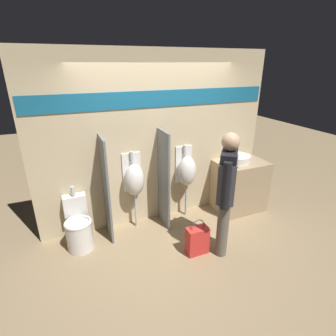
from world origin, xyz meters
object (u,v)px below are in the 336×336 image
(person_in_vest, at_px, (227,187))
(shopping_bag, at_px, (197,240))
(sink_basin, at_px, (237,158))
(urinal_near_counter, at_px, (134,180))
(urinal_far, at_px, (187,171))
(toilet, at_px, (79,228))
(cell_phone, at_px, (234,166))

(person_in_vest, bearing_deg, shopping_bag, 114.26)
(sink_basin, height_order, urinal_near_counter, urinal_near_counter)
(urinal_far, xyz_separation_m, person_in_vest, (0.05, -1.05, 0.17))
(sink_basin, height_order, urinal_far, urinal_far)
(sink_basin, relative_size, shopping_bag, 0.80)
(toilet, xyz_separation_m, shopping_bag, (1.49, -0.79, -0.09))
(sink_basin, relative_size, person_in_vest, 0.25)
(shopping_bag, bearing_deg, urinal_far, 72.68)
(toilet, bearing_deg, cell_phone, -2.76)
(urinal_near_counter, distance_m, person_in_vest, 1.42)
(person_in_vest, bearing_deg, urinal_far, 41.12)
(sink_basin, height_order, toilet, sink_basin)
(urinal_far, xyz_separation_m, toilet, (-1.79, -0.17, -0.53))
(cell_phone, xyz_separation_m, urinal_near_counter, (-1.62, 0.29, -0.08))
(urinal_far, xyz_separation_m, shopping_bag, (-0.30, -0.96, -0.62))
(sink_basin, bearing_deg, person_in_vest, -132.94)
(urinal_far, distance_m, person_in_vest, 1.07)
(urinal_near_counter, bearing_deg, toilet, -169.11)
(urinal_near_counter, height_order, toilet, urinal_near_counter)
(urinal_near_counter, distance_m, toilet, 1.05)
(cell_phone, distance_m, urinal_far, 0.78)
(shopping_bag, bearing_deg, person_in_vest, -14.36)
(cell_phone, xyz_separation_m, shopping_bag, (-1.02, -0.67, -0.71))
(toilet, xyz_separation_m, person_in_vest, (1.84, -0.88, 0.70))
(person_in_vest, xyz_separation_m, shopping_bag, (-0.35, 0.09, -0.79))
(toilet, distance_m, person_in_vest, 2.16)
(cell_phone, height_order, urinal_far, urinal_far)
(sink_basin, xyz_separation_m, cell_phone, (-0.21, -0.18, -0.05))
(toilet, height_order, shopping_bag, toilet)
(cell_phone, height_order, urinal_near_counter, urinal_near_counter)
(urinal_near_counter, relative_size, urinal_far, 1.00)
(urinal_near_counter, bearing_deg, urinal_far, 0.00)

